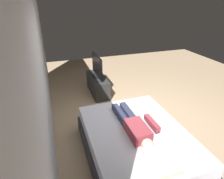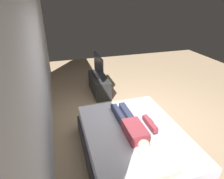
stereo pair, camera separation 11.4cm
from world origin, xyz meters
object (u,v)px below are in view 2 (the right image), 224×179
(person, at_px, (132,126))
(tv, at_px, (99,66))
(remote, at_px, (151,120))
(tv_stand, at_px, (99,85))
(bed, at_px, (134,144))
(pillow, at_px, (157,163))

(person, bearing_deg, tv, -0.68)
(person, distance_m, tv, 2.47)
(person, height_order, tv, tv)
(person, xyz_separation_m, remote, (0.15, -0.40, -0.07))
(tv_stand, height_order, tv, tv)
(bed, relative_size, pillow, 4.34)
(tv_stand, bearing_deg, bed, 179.98)
(person, relative_size, remote, 8.40)
(bed, bearing_deg, remote, -64.43)
(bed, height_order, remote, remote)
(person, height_order, tv_stand, person)
(tv_stand, bearing_deg, pillow, 179.99)
(bed, xyz_separation_m, tv_stand, (2.50, -0.00, -0.01))
(bed, bearing_deg, person, 44.80)
(remote, bearing_deg, pillow, 157.37)
(person, bearing_deg, tv_stand, -0.68)
(remote, distance_m, tv_stand, 2.37)
(bed, xyz_separation_m, remote, (0.18, -0.38, 0.28))
(remote, bearing_deg, tv, 9.20)
(tv_stand, bearing_deg, person, 179.32)
(remote, bearing_deg, bed, 115.57)
(pillow, height_order, person, person)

